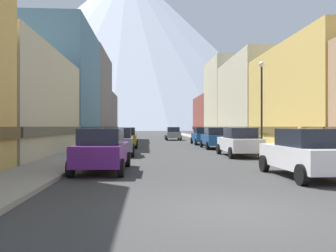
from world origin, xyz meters
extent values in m
plane|color=#363636|center=(0.00, 0.00, 0.00)|extent=(400.00, 400.00, 0.00)
cube|color=gray|center=(-6.25, 35.00, 0.07)|extent=(2.50, 100.00, 0.15)
cube|color=gray|center=(6.25, 35.00, 0.07)|extent=(2.50, 100.00, 0.15)
cube|color=slate|center=(-10.69, 27.42, 5.85)|extent=(6.38, 11.82, 11.70)
cube|color=#22333F|center=(-10.69, 27.42, 1.60)|extent=(6.68, 11.82, 0.50)
cube|color=#66605B|center=(-10.67, 40.35, 5.95)|extent=(6.33, 13.89, 11.90)
cube|color=#2D2B29|center=(-10.67, 40.35, 1.60)|extent=(6.63, 13.89, 0.50)
cube|color=#66605B|center=(-11.31, 52.56, 3.76)|extent=(7.61, 9.75, 7.51)
cube|color=#2D2B29|center=(-11.31, 52.56, 1.60)|extent=(7.91, 9.75, 0.50)
cube|color=#D8B259|center=(10.97, 17.02, 3.91)|extent=(6.94, 13.70, 7.82)
cube|color=brown|center=(10.97, 17.02, 1.60)|extent=(7.24, 13.70, 0.50)
cube|color=beige|center=(12.13, 31.06, 4.81)|extent=(9.26, 13.73, 9.62)
cube|color=#595444|center=(12.13, 31.06, 1.60)|extent=(9.56, 13.73, 0.50)
cube|color=beige|center=(11.13, 43.54, 5.91)|extent=(7.26, 10.75, 11.82)
cube|color=#595444|center=(11.13, 43.54, 1.60)|extent=(7.56, 10.75, 0.50)
cube|color=brown|center=(11.24, 55.84, 3.73)|extent=(7.48, 13.25, 7.46)
cube|color=#3B1B16|center=(11.24, 55.84, 1.60)|extent=(7.78, 13.25, 0.50)
cube|color=#591E72|center=(-3.80, 6.90, 0.74)|extent=(1.92, 4.43, 0.80)
cube|color=#1E232D|center=(-3.80, 6.65, 1.46)|extent=(1.64, 2.23, 0.64)
cylinder|color=black|center=(-4.69, 8.57, 0.34)|extent=(0.23, 0.68, 0.68)
cylinder|color=black|center=(-2.85, 8.53, 0.34)|extent=(0.23, 0.68, 0.68)
cylinder|color=black|center=(-4.75, 5.27, 0.34)|extent=(0.23, 0.68, 0.68)
cylinder|color=black|center=(-2.91, 5.23, 0.34)|extent=(0.23, 0.68, 0.68)
cube|color=slate|center=(-3.80, 14.82, 0.74)|extent=(2.00, 4.47, 0.80)
cube|color=#1E232D|center=(-3.79, 14.57, 1.46)|extent=(1.68, 2.26, 0.64)
cylinder|color=black|center=(-4.78, 16.44, 0.34)|extent=(0.25, 0.69, 0.68)
cylinder|color=black|center=(-2.94, 16.50, 0.34)|extent=(0.25, 0.69, 0.68)
cylinder|color=black|center=(-4.66, 13.14, 0.34)|extent=(0.25, 0.69, 0.68)
cylinder|color=black|center=(-2.82, 13.21, 0.34)|extent=(0.25, 0.69, 0.68)
cube|color=#B28419|center=(-3.80, 22.66, 0.74)|extent=(1.92, 4.43, 0.80)
cube|color=#1E232D|center=(-3.80, 22.41, 1.46)|extent=(1.64, 2.23, 0.64)
cylinder|color=black|center=(-4.75, 24.30, 0.34)|extent=(0.23, 0.68, 0.68)
cylinder|color=black|center=(-2.91, 24.33, 0.34)|extent=(0.23, 0.68, 0.68)
cylinder|color=black|center=(-4.69, 21.00, 0.34)|extent=(0.23, 0.68, 0.68)
cylinder|color=black|center=(-2.85, 21.03, 0.34)|extent=(0.23, 0.68, 0.68)
cube|color=silver|center=(3.80, 4.75, 0.74)|extent=(1.92, 4.43, 0.80)
cube|color=#1E232D|center=(3.80, 4.50, 1.46)|extent=(1.64, 2.23, 0.64)
cylinder|color=black|center=(2.85, 6.38, 0.34)|extent=(0.23, 0.68, 0.68)
cylinder|color=black|center=(4.69, 6.41, 0.34)|extent=(0.23, 0.68, 0.68)
cylinder|color=black|center=(2.91, 3.08, 0.34)|extent=(0.23, 0.68, 0.68)
cube|color=silver|center=(3.80, 13.68, 0.74)|extent=(1.86, 4.41, 0.80)
cube|color=#1E232D|center=(3.80, 13.43, 1.46)|extent=(1.61, 2.21, 0.64)
cylinder|color=black|center=(2.87, 15.33, 0.34)|extent=(0.22, 0.68, 0.68)
cylinder|color=black|center=(4.71, 15.33, 0.34)|extent=(0.22, 0.68, 0.68)
cylinder|color=black|center=(2.89, 12.03, 0.34)|extent=(0.22, 0.68, 0.68)
cylinder|color=black|center=(4.73, 12.03, 0.34)|extent=(0.22, 0.68, 0.68)
cube|color=#19478C|center=(3.80, 21.13, 0.74)|extent=(1.89, 4.42, 0.80)
cube|color=#1E232D|center=(3.80, 20.88, 1.46)|extent=(1.62, 2.22, 0.64)
cylinder|color=black|center=(2.90, 22.79, 0.34)|extent=(0.23, 0.68, 0.68)
cylinder|color=black|center=(4.74, 22.77, 0.34)|extent=(0.23, 0.68, 0.68)
cylinder|color=black|center=(2.86, 19.49, 0.34)|extent=(0.23, 0.68, 0.68)
cylinder|color=black|center=(4.70, 19.47, 0.34)|extent=(0.23, 0.68, 0.68)
cube|color=#19478C|center=(3.80, 27.64, 0.74)|extent=(1.87, 4.41, 0.80)
cube|color=#1E232D|center=(3.80, 27.39, 1.46)|extent=(1.61, 2.21, 0.64)
cylinder|color=black|center=(2.89, 29.30, 0.34)|extent=(0.22, 0.68, 0.68)
cylinder|color=black|center=(4.73, 29.29, 0.34)|extent=(0.22, 0.68, 0.68)
cylinder|color=black|center=(2.87, 26.00, 0.34)|extent=(0.22, 0.68, 0.68)
cylinder|color=black|center=(4.71, 25.99, 0.34)|extent=(0.22, 0.68, 0.68)
cube|color=slate|center=(1.60, 39.21, 0.74)|extent=(1.84, 4.40, 0.80)
cube|color=#1E232D|center=(1.60, 38.96, 1.46)|extent=(1.60, 2.20, 0.64)
cylinder|color=black|center=(0.68, 40.86, 0.34)|extent=(0.22, 0.68, 0.68)
cylinder|color=black|center=(2.52, 40.86, 0.34)|extent=(0.22, 0.68, 0.68)
cylinder|color=black|center=(0.68, 37.56, 0.34)|extent=(0.22, 0.68, 0.68)
cylinder|color=black|center=(2.52, 37.56, 0.34)|extent=(0.22, 0.68, 0.68)
cylinder|color=#4C5156|center=(6.35, 7.19, 0.60)|extent=(0.56, 0.56, 0.90)
cylinder|color=#2D2D33|center=(6.35, 7.19, 1.09)|extent=(0.59, 0.59, 0.08)
cylinder|color=#4C4C51|center=(7.00, 19.48, 0.31)|extent=(0.41, 0.41, 0.32)
sphere|color=#21652E|center=(7.00, 19.48, 0.74)|extent=(0.66, 0.66, 0.66)
cylinder|color=brown|center=(6.25, 10.50, 0.88)|extent=(0.36, 0.36, 1.47)
sphere|color=tan|center=(6.25, 10.50, 1.73)|extent=(0.23, 0.23, 0.23)
cylinder|color=#333338|center=(-6.25, 25.84, 0.84)|extent=(0.36, 0.36, 1.37)
sphere|color=tan|center=(-6.25, 25.84, 1.63)|extent=(0.22, 0.22, 0.22)
cylinder|color=black|center=(5.35, 13.97, 2.90)|extent=(0.12, 0.12, 5.50)
sphere|color=white|center=(5.35, 13.97, 5.83)|extent=(0.36, 0.36, 0.36)
cone|color=silver|center=(-16.76, 260.00, 63.54)|extent=(250.78, 250.78, 127.09)
camera|label=1|loc=(-1.96, -7.37, 1.86)|focal=36.50mm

